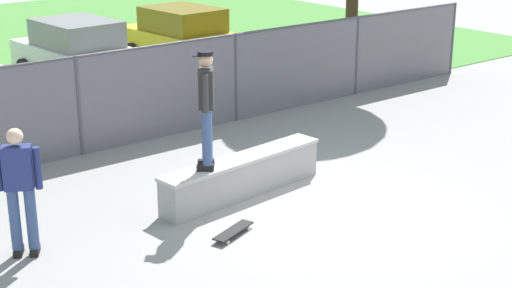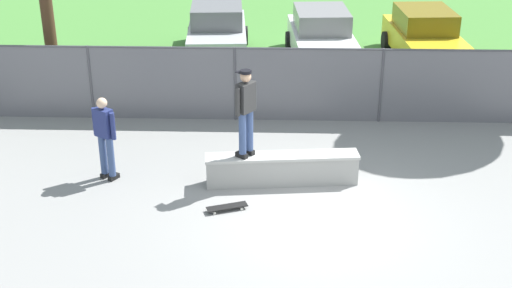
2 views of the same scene
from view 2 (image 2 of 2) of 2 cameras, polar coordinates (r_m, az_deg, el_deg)
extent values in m
plane|color=gray|center=(13.34, 4.89, -6.01)|extent=(80.00, 80.00, 0.00)
cube|color=#478438|center=(27.45, 3.47, 10.25)|extent=(30.13, 20.00, 0.02)
cube|color=#999993|center=(14.39, 2.14, -2.17)|extent=(3.16, 0.76, 0.59)
cube|color=#ADADA8|center=(14.24, 2.17, -1.00)|extent=(3.20, 0.81, 0.06)
cube|color=black|center=(14.09, -1.19, -0.92)|extent=(0.27, 0.25, 0.10)
cube|color=black|center=(14.24, -0.62, -0.63)|extent=(0.27, 0.25, 0.10)
cylinder|color=#384C7A|center=(13.87, -1.12, 0.87)|extent=(0.15, 0.15, 0.88)
cylinder|color=#384C7A|center=(14.03, -0.53, 1.15)|extent=(0.15, 0.15, 0.88)
cube|color=#2D2D2D|center=(13.67, -0.84, 3.86)|extent=(0.41, 0.44, 0.60)
cylinder|color=#2D2D2D|center=(13.50, -1.53, 3.49)|extent=(0.10, 0.10, 0.58)
cylinder|color=#2D2D2D|center=(13.86, -0.17, 4.06)|extent=(0.10, 0.10, 0.58)
sphere|color=tan|center=(13.52, -0.85, 5.56)|extent=(0.22, 0.22, 0.22)
cylinder|color=black|center=(13.49, -0.86, 5.96)|extent=(0.23, 0.23, 0.06)
cube|color=black|center=(13.58, -1.28, 5.97)|extent=(0.22, 0.23, 0.02)
cube|color=black|center=(13.49, -2.40, -5.17)|extent=(0.82, 0.46, 0.02)
cube|color=#B2B2B7|center=(13.56, -1.29, -5.06)|extent=(0.10, 0.15, 0.02)
cube|color=#B2B2B7|center=(13.44, -3.52, -5.40)|extent=(0.10, 0.15, 0.02)
cylinder|color=silver|center=(13.51, -1.18, -5.35)|extent=(0.06, 0.05, 0.05)
cylinder|color=silver|center=(13.65, -1.39, -5.01)|extent=(0.06, 0.05, 0.05)
cylinder|color=silver|center=(13.39, -3.42, -5.71)|extent=(0.06, 0.05, 0.05)
cylinder|color=silver|center=(13.53, -3.61, -5.36)|extent=(0.06, 0.05, 0.05)
cylinder|color=#4C4C51|center=(17.93, -13.42, 4.95)|extent=(0.07, 0.07, 1.90)
cylinder|color=#4C4C51|center=(17.34, -1.73, 4.95)|extent=(0.07, 0.07, 1.90)
cylinder|color=#4C4C51|center=(17.49, 10.25, 4.74)|extent=(0.07, 0.07, 1.90)
cylinder|color=#4C4C51|center=(17.03, 4.39, 7.80)|extent=(18.13, 0.05, 0.05)
cube|color=slate|center=(17.32, 4.29, 4.87)|extent=(18.13, 0.01, 1.90)
cylinder|color=#47301E|center=(18.70, -16.70, 9.45)|extent=(0.32, 0.32, 4.43)
cube|color=#B7BABF|center=(22.58, -3.20, 8.85)|extent=(2.09, 4.32, 0.70)
cube|color=slate|center=(22.55, -3.24, 10.59)|extent=(1.74, 2.21, 0.64)
cylinder|color=black|center=(21.43, -0.81, 7.04)|extent=(0.26, 0.65, 0.64)
cylinder|color=black|center=(21.47, -5.65, 6.96)|extent=(0.26, 0.65, 0.64)
cylinder|color=black|center=(23.93, -0.96, 8.91)|extent=(0.26, 0.65, 0.64)
cylinder|color=black|center=(23.96, -5.32, 8.83)|extent=(0.26, 0.65, 0.64)
cube|color=silver|center=(22.04, 5.39, 8.38)|extent=(2.09, 4.32, 0.70)
cube|color=gray|center=(22.01, 5.41, 10.17)|extent=(1.74, 2.21, 0.64)
cylinder|color=black|center=(21.05, 8.24, 6.46)|extent=(0.26, 0.65, 0.64)
cylinder|color=black|center=(20.80, 3.32, 6.46)|extent=(0.26, 0.65, 0.64)
cylinder|color=black|center=(23.50, 7.17, 8.44)|extent=(0.26, 0.65, 0.64)
cylinder|color=black|center=(23.28, 2.74, 8.45)|extent=(0.26, 0.65, 0.64)
cube|color=gold|center=(22.58, 13.65, 8.19)|extent=(2.09, 4.32, 0.70)
cube|color=#776413|center=(22.55, 13.72, 9.93)|extent=(1.74, 2.21, 0.64)
cylinder|color=black|center=(21.75, 16.72, 6.26)|extent=(0.26, 0.65, 0.64)
cylinder|color=black|center=(21.25, 12.08, 6.34)|extent=(0.26, 0.65, 0.64)
cylinder|color=black|center=(24.12, 14.86, 8.23)|extent=(0.26, 0.65, 0.64)
cylinder|color=black|center=(23.67, 10.64, 8.32)|extent=(0.26, 0.65, 0.64)
cube|color=black|center=(15.09, -12.22, -2.46)|extent=(0.23, 0.28, 0.10)
cube|color=black|center=(14.95, -11.61, -2.67)|extent=(0.23, 0.28, 0.10)
cylinder|color=#384C7A|center=(14.86, -12.46, -0.82)|extent=(0.15, 0.15, 0.88)
cylinder|color=#384C7A|center=(14.72, -11.85, -1.02)|extent=(0.15, 0.15, 0.88)
cube|color=navy|center=(14.49, -12.42, 1.72)|extent=(0.44, 0.38, 0.60)
cylinder|color=navy|center=(14.67, -13.11, 1.85)|extent=(0.10, 0.10, 0.58)
cylinder|color=navy|center=(14.34, -11.69, 1.44)|extent=(0.10, 0.10, 0.58)
sphere|color=beige|center=(14.34, -12.57, 3.31)|extent=(0.22, 0.22, 0.22)
camera|label=1|loc=(8.06, -58.51, -1.71)|focal=54.12mm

